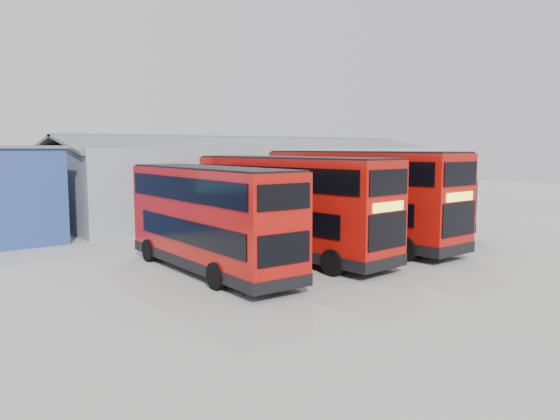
# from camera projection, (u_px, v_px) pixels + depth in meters

# --- Properties ---
(ground_plane) EXTENTS (120.00, 120.00, 0.00)m
(ground_plane) POSITION_uv_depth(u_px,v_px,m) (377.00, 271.00, 22.26)
(ground_plane) COLOR gray
(ground_plane) RESTS_ON ground
(maintenance_shed) EXTENTS (30.50, 12.00, 5.89)m
(maintenance_shed) POSITION_uv_depth(u_px,v_px,m) (255.00, 179.00, 42.54)
(maintenance_shed) COLOR #8E939B
(maintenance_shed) RESTS_ON ground
(double_decker_left) EXTENTS (2.80, 10.16, 4.27)m
(double_decker_left) POSITION_uv_depth(u_px,v_px,m) (210.00, 220.00, 21.83)
(double_decker_left) COLOR #A50E09
(double_decker_left) RESTS_ON ground
(double_decker_centre) EXTENTS (3.44, 11.07, 4.61)m
(double_decker_centre) POSITION_uv_depth(u_px,v_px,m) (291.00, 208.00, 24.78)
(double_decker_centre) COLOR #A50E09
(double_decker_centre) RESTS_ON ground
(double_decker_right) EXTENTS (3.24, 11.56, 4.85)m
(double_decker_right) POSITION_uv_depth(u_px,v_px,m) (360.00, 199.00, 27.80)
(double_decker_right) COLOR #A50E09
(double_decker_right) RESTS_ON ground
(single_decker_blue) EXTENTS (4.53, 12.31, 3.27)m
(single_decker_blue) POSITION_uv_depth(u_px,v_px,m) (371.00, 204.00, 33.02)
(single_decker_blue) COLOR #0C1534
(single_decker_blue) RESTS_ON ground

